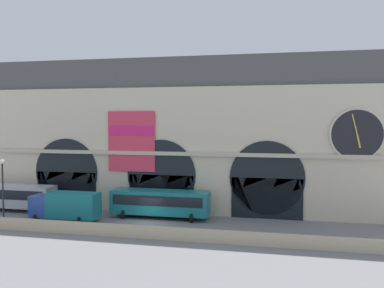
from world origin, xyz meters
TOP-DOWN VIEW (x-y plane):
  - ground_plane at (0.00, 0.00)m, footprint 200.00×200.00m
  - quay_parapet_wall at (0.00, -5.10)m, footprint 90.00×0.70m
  - station_building at (0.03, 7.92)m, footprint 50.94×6.24m
  - bus_west at (-18.08, 2.40)m, footprint 11.00×3.25m
  - box_truck_midwest at (-8.95, -0.85)m, footprint 7.50×2.91m
  - bus_center at (0.57, 2.60)m, footprint 11.00×3.25m
  - street_lamp_quayside at (-14.04, -4.30)m, footprint 0.44×0.44m

SIDE VIEW (x-z plane):
  - ground_plane at x=0.00m, z-range 0.00..0.00m
  - quay_parapet_wall at x=0.00m, z-range 0.00..1.09m
  - box_truck_midwest at x=-8.95m, z-range 0.14..3.26m
  - bus_west at x=-18.08m, z-range 0.23..3.33m
  - bus_center at x=0.57m, z-range 0.23..3.33m
  - street_lamp_quayside at x=-14.04m, z-range 0.96..7.86m
  - station_building at x=0.03m, z-range -0.21..18.01m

